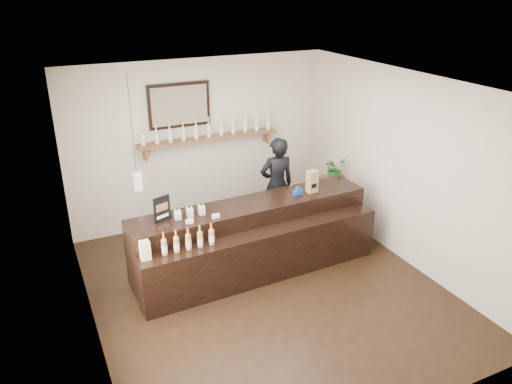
{
  "coord_description": "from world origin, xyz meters",
  "views": [
    {
      "loc": [
        -2.6,
        -5.18,
        3.94
      ],
      "look_at": [
        0.18,
        0.7,
        1.15
      ],
      "focal_mm": 35.0,
      "sensor_mm": 36.0,
      "label": 1
    }
  ],
  "objects": [
    {
      "name": "potted_plant",
      "position": [
        2.0,
        1.43,
        0.98
      ],
      "size": [
        0.39,
        0.35,
        0.4
      ],
      "primitive_type": "imported",
      "rotation": [
        0.0,
        0.0,
        0.11
      ],
      "color": "#255C25",
      "rests_on": "side_cabinet"
    },
    {
      "name": "shopkeeper",
      "position": [
        0.96,
        1.55,
        0.92
      ],
      "size": [
        0.7,
        0.49,
        1.83
      ],
      "primitive_type": "imported",
      "rotation": [
        0.0,
        0.0,
        3.07
      ],
      "color": "black",
      "rests_on": "ground"
    },
    {
      "name": "tape_dispenser",
      "position": [
        0.86,
        0.69,
        1.04
      ],
      "size": [
        0.15,
        0.08,
        0.12
      ],
      "color": "#1839AC",
      "rests_on": "counter"
    },
    {
      "name": "room_shell",
      "position": [
        0.0,
        0.0,
        1.7
      ],
      "size": [
        5.0,
        5.0,
        5.0
      ],
      "color": "beige",
      "rests_on": "ground"
    },
    {
      "name": "promo_sign",
      "position": [
        -1.2,
        0.68,
        1.17
      ],
      "size": [
        0.24,
        0.11,
        0.35
      ],
      "color": "black",
      "rests_on": "counter"
    },
    {
      "name": "ground",
      "position": [
        0.0,
        0.0,
        0.0
      ],
      "size": [
        5.0,
        5.0,
        0.0
      ],
      "primitive_type": "plane",
      "color": "black",
      "rests_on": "ground"
    },
    {
      "name": "back_wall_decor",
      "position": [
        -0.15,
        2.37,
        1.76
      ],
      "size": [
        2.66,
        0.96,
        1.69
      ],
      "color": "brown",
      "rests_on": "ground"
    },
    {
      "name": "paper_bag",
      "position": [
        1.09,
        0.68,
        1.16
      ],
      "size": [
        0.17,
        0.13,
        0.34
      ],
      "color": "olive",
      "rests_on": "counter"
    },
    {
      "name": "counter",
      "position": [
        0.09,
        0.57,
        0.47
      ],
      "size": [
        3.58,
        1.09,
        1.16
      ],
      "color": "black",
      "rests_on": "ground"
    },
    {
      "name": "side_cabinet",
      "position": [
        2.0,
        1.43,
        0.39
      ],
      "size": [
        0.52,
        0.62,
        0.78
      ],
      "color": "brown",
      "rests_on": "ground"
    }
  ]
}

